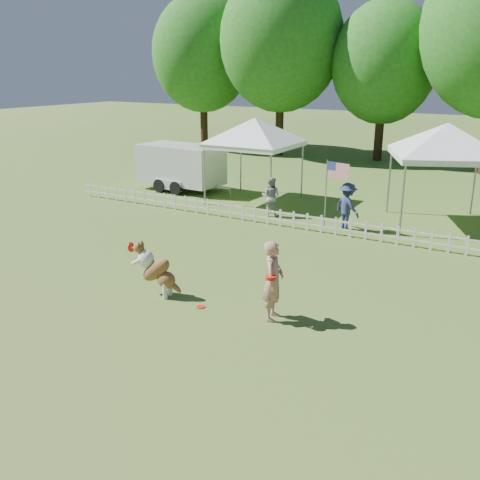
% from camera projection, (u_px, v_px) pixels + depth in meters
% --- Properties ---
extents(ground, '(120.00, 120.00, 0.00)m').
position_uv_depth(ground, '(211.00, 314.00, 11.78)').
color(ground, '#335A1C').
rests_on(ground, ground).
extents(picket_fence, '(22.00, 0.08, 0.60)m').
position_uv_depth(picket_fence, '(328.00, 225.00, 17.44)').
color(picket_fence, silver).
rests_on(picket_fence, ground).
extents(handler, '(0.56, 0.72, 1.76)m').
position_uv_depth(handler, '(273.00, 281.00, 11.32)').
color(handler, tan).
rests_on(handler, ground).
extents(dog, '(1.27, 0.54, 1.28)m').
position_uv_depth(dog, '(157.00, 270.00, 12.59)').
color(dog, brown).
rests_on(dog, ground).
extents(frisbee_on_turf, '(0.22, 0.22, 0.02)m').
position_uv_depth(frisbee_on_turf, '(201.00, 307.00, 12.12)').
color(frisbee_on_turf, red).
rests_on(frisbee_on_turf, ground).
extents(canopy_tent_left, '(3.22, 3.22, 3.28)m').
position_uv_depth(canopy_tent_left, '(255.00, 161.00, 21.41)').
color(canopy_tent_left, white).
rests_on(canopy_tent_left, ground).
extents(canopy_tent_right, '(4.32, 4.32, 3.40)m').
position_uv_depth(canopy_tent_right, '(442.00, 176.00, 18.10)').
color(canopy_tent_right, white).
rests_on(canopy_tent_right, ground).
extents(cargo_trailer, '(4.72, 2.26, 2.04)m').
position_uv_depth(cargo_trailer, '(181.00, 167.00, 23.64)').
color(cargo_trailer, silver).
rests_on(cargo_trailer, ground).
extents(flag_pole, '(0.89, 0.27, 2.31)m').
position_uv_depth(flag_pole, '(326.00, 194.00, 17.93)').
color(flag_pole, gray).
rests_on(flag_pole, ground).
extents(spectator_a, '(0.78, 0.65, 1.44)m').
position_uv_depth(spectator_a, '(271.00, 197.00, 19.48)').
color(spectator_a, gray).
rests_on(spectator_a, ground).
extents(spectator_b, '(1.19, 1.02, 1.59)m').
position_uv_depth(spectator_b, '(347.00, 206.00, 17.78)').
color(spectator_b, navy).
rests_on(spectator_b, ground).
extents(tree_far_left, '(6.60, 6.60, 11.00)m').
position_uv_depth(tree_far_left, '(203.00, 64.00, 35.41)').
color(tree_far_left, '#225B1A').
rests_on(tree_far_left, ground).
extents(tree_left, '(7.40, 7.40, 12.00)m').
position_uv_depth(tree_left, '(281.00, 54.00, 31.95)').
color(tree_left, '#225B1A').
rests_on(tree_left, ground).
extents(tree_center_left, '(6.00, 6.00, 9.80)m').
position_uv_depth(tree_center_left, '(384.00, 74.00, 30.22)').
color(tree_center_left, '#225B1A').
rests_on(tree_center_left, ground).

